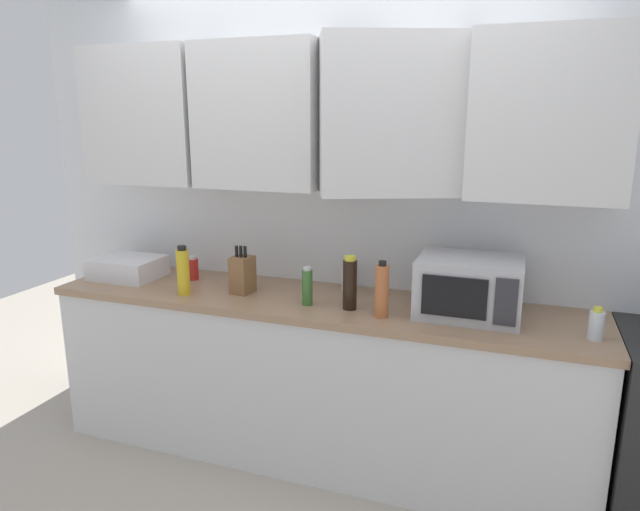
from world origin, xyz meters
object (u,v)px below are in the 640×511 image
Objects in this scene: bottle_spice_jar at (382,291)px; bottle_yellow_mustard at (183,271)px; dish_rack at (128,267)px; knife_block at (242,274)px; bottle_green_oil at (308,287)px; bottle_soy_dark at (350,283)px; microwave at (469,287)px; bottle_white_jar at (348,278)px; bottle_red_sauce at (193,269)px; bottle_clear_tall at (596,325)px.

bottle_yellow_mustard is at bearing -179.06° from bottle_spice_jar.
knife_block is at bearing -2.83° from dish_rack.
knife_block is 0.41m from bottle_green_oil.
bottle_soy_dark is (1.40, -0.10, 0.07)m from dish_rack.
bottle_soy_dark is (-0.56, -0.10, -0.01)m from microwave.
dish_rack is 2.52× the size of bottle_white_jar.
bottle_white_jar is 0.57× the size of bottle_yellow_mustard.
bottle_red_sauce is 0.52× the size of bottle_yellow_mustard.
bottle_yellow_mustard is at bearing -175.26° from bottle_soy_dark.
bottle_clear_tall reaches higher than dish_rack.
bottle_green_oil is at bearing 179.44° from bottle_clear_tall.
bottle_white_jar is (1.29, 0.20, 0.01)m from dish_rack.
bottle_soy_dark is 1.02× the size of bottle_yellow_mustard.
bottle_clear_tall is 0.73× the size of bottle_green_oil.
bottle_spice_jar is at bearing -6.78° from bottle_green_oil.
microwave is 0.57m from bottle_soy_dark.
microwave is 1.57m from bottle_red_sauce.
bottle_yellow_mustard is (-0.90, -0.07, -0.00)m from bottle_soy_dark.
bottle_green_oil is at bearing -14.29° from bottle_red_sauce.
bottle_spice_jar is 1.03× the size of bottle_yellow_mustard.
bottle_yellow_mustard reaches higher than bottle_white_jar.
knife_block is 0.98× the size of bottle_yellow_mustard.
bottle_green_oil is 1.42× the size of bottle_red_sauce.
bottle_yellow_mustard reaches higher than bottle_green_oil.
knife_block reaches higher than bottle_red_sauce.
dish_rack is 1.93× the size of bottle_green_oil.
knife_block is at bearing 25.26° from bottle_yellow_mustard.
dish_rack is (-1.95, -0.01, -0.08)m from microwave.
knife_block is 1.88× the size of bottle_red_sauce.
bottle_red_sauce is at bearing 174.18° from bottle_clear_tall.
dish_rack is 0.78m from knife_block.
microwave is at bearing -16.09° from bottle_white_jar.
microwave is 2.44× the size of bottle_green_oil.
bottle_soy_dark is at bearing 178.78° from bottle_clear_tall.
bottle_clear_tall is (0.54, -0.13, -0.07)m from microwave.
knife_block is (0.78, -0.04, 0.04)m from dish_rack.
bottle_red_sauce is 0.52× the size of bottle_soy_dark.
knife_block is 1.72m from bottle_clear_tall.
bottle_white_jar is 0.45m from bottle_spice_jar.
bottle_spice_jar is at bearing -5.59° from dish_rack.
microwave is at bearing 8.46° from bottle_green_oil.
bottle_spice_jar reaches higher than bottle_soy_dark.
bottle_green_oil is at bearing -171.54° from microwave.
bottle_red_sauce is (0.38, 0.10, 0.00)m from dish_rack.
bottle_clear_tall is 0.53× the size of bottle_spice_jar.
bottle_red_sauce is (-2.11, 0.22, -0.00)m from bottle_clear_tall.
bottle_white_jar is (0.12, 0.30, -0.02)m from bottle_green_oil.
bottle_white_jar is (0.91, 0.10, 0.01)m from bottle_red_sauce.
bottle_spice_jar is (-0.93, -0.03, 0.06)m from bottle_clear_tall.
bottle_green_oil is 0.69m from bottle_yellow_mustard.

